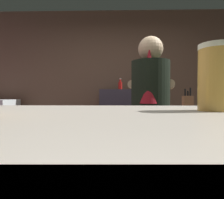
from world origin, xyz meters
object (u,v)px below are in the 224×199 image
(pint_glass_near, at_px, (215,78))
(bottle_soy, at_px, (120,85))
(mixing_bowl, at_px, (80,112))
(bottle_vinegar, at_px, (135,83))
(bartender, at_px, (150,114))
(knife_block, at_px, (188,104))
(chefs_knife, at_px, (169,114))

(pint_glass_near, xyz_separation_m, bottle_soy, (-0.17, 2.88, 0.13))
(mixing_bowl, height_order, bottle_vinegar, bottle_vinegar)
(bottle_soy, bearing_deg, mixing_bowl, -109.94)
(bottle_vinegar, bearing_deg, bottle_soy, 173.07)
(mixing_bowl, xyz_separation_m, bottle_soy, (0.46, 1.27, 0.36))
(bartender, bearing_deg, mixing_bowl, 80.22)
(bartender, distance_m, bottle_vinegar, 1.62)
(knife_block, distance_m, chefs_knife, 0.22)
(chefs_knife, height_order, bottle_vinegar, bottle_vinegar)
(knife_block, xyz_separation_m, bottle_vinegar, (-0.47, 1.19, 0.30))
(bartender, height_order, chefs_knife, bartender)
(mixing_bowl, xyz_separation_m, bottle_vinegar, (0.71, 1.24, 0.38))
(chefs_knife, bearing_deg, bottle_vinegar, 116.83)
(knife_block, bearing_deg, pint_glass_near, -108.28)
(bottle_vinegar, bearing_deg, chefs_knife, -76.79)
(bottle_vinegar, xyz_separation_m, bottle_soy, (-0.25, 0.03, -0.03))
(bottle_soy, bearing_deg, bottle_vinegar, -6.93)
(bartender, distance_m, pint_glass_near, 1.29)
(bartender, relative_size, bottle_vinegar, 6.38)
(bartender, relative_size, bottle_soy, 8.77)
(knife_block, distance_m, bottle_soy, 1.44)
(bartender, height_order, bottle_vinegar, bartender)
(mixing_bowl, relative_size, bottle_vinegar, 0.65)
(pint_glass_near, distance_m, bottle_soy, 2.89)
(bartender, relative_size, pint_glass_near, 10.83)
(knife_block, relative_size, bottle_soy, 1.54)
(bottle_vinegar, bearing_deg, bartender, -90.24)
(bottle_soy, bearing_deg, knife_block, -59.74)
(bartender, distance_m, chefs_knife, 0.50)
(pint_glass_near, distance_m, bottle_vinegar, 2.85)
(mixing_bowl, height_order, bottle_soy, bottle_soy)
(chefs_knife, relative_size, pint_glass_near, 1.58)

